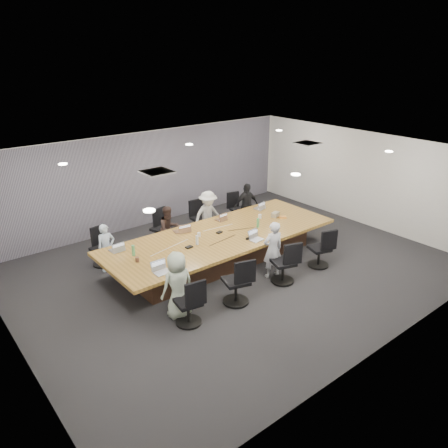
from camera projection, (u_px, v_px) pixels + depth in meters
floor at (234, 268)px, 10.70m from camera, size 10.00×8.00×0.00m
ceiling at (235, 156)px, 9.66m from camera, size 10.00×8.00×0.00m
wall_back at (149, 178)px, 13.07m from camera, size 10.00×0.00×2.80m
wall_front at (389, 281)px, 7.29m from camera, size 10.00×0.00×2.80m
wall_left at (6, 282)px, 7.28m from camera, size 0.00×8.00×2.80m
wall_right at (362, 178)px, 13.08m from camera, size 0.00×8.00×2.80m
curtain at (150, 179)px, 13.01m from camera, size 9.80×0.04×2.80m
conference_table at (222, 247)px, 10.92m from camera, size 6.00×2.20×0.74m
chair_0 at (101, 251)px, 10.74m from camera, size 0.60×0.60×0.74m
chair_1 at (163, 232)px, 11.74m from camera, size 0.71×0.71×0.86m
chair_2 at (201, 221)px, 12.49m from camera, size 0.60×0.60×0.83m
chair_3 at (238, 212)px, 13.33m from camera, size 0.60×0.60×0.74m
chair_4 at (188, 306)px, 8.42m from camera, size 0.62×0.62×0.80m
chair_5 at (236, 284)px, 9.11m from camera, size 0.73×0.73×0.87m
chair_6 at (283, 266)px, 9.94m from camera, size 0.71×0.71×0.83m
chair_7 at (319, 251)px, 10.68m from camera, size 0.67×0.67×0.80m
person_0 at (107, 248)px, 10.41m from camera, size 0.44×0.30×1.19m
laptop_0 at (116, 250)px, 9.95m from camera, size 0.31×0.22×0.02m
person_1 at (169, 229)px, 11.41m from camera, size 0.61×0.47×1.24m
laptop_1 at (181, 231)px, 10.97m from camera, size 0.38×0.29×0.02m
person_2 at (208, 215)px, 12.13m from camera, size 0.93×0.56×1.40m
laptop_2 at (220, 219)px, 11.71m from camera, size 0.30×0.22×0.02m
person_3 at (246, 206)px, 12.96m from camera, size 0.84×0.46×1.35m
laptop_3 at (259, 208)px, 12.53m from camera, size 0.34×0.26×0.02m
person_4 at (178, 285)px, 8.57m from camera, size 0.70×0.47×1.40m
laptop_4 at (163, 272)px, 8.94m from camera, size 0.35×0.24×0.02m
person_6 at (273, 250)px, 10.09m from camera, size 0.56×0.43×1.38m
laptop_6 at (257, 240)px, 10.47m from camera, size 0.35×0.26×0.02m
bottle_green_left at (133, 251)px, 9.64m from camera, size 0.07×0.07×0.25m
bottle_green_right at (258, 223)px, 11.18m from camera, size 0.07×0.07×0.24m
bottle_clear at (197, 240)px, 10.19m from camera, size 0.07×0.07×0.23m
cup_white_far at (199, 235)px, 10.65m from camera, size 0.09×0.09×0.10m
cup_white_near at (260, 216)px, 11.79m from camera, size 0.10×0.10×0.11m
mug_brown at (137, 259)px, 9.40m from camera, size 0.10×0.10×0.10m
mic_left at (189, 247)px, 10.07m from camera, size 0.17×0.12×0.03m
mic_right at (219, 232)px, 10.87m from camera, size 0.17×0.13×0.03m
stapler at (248, 238)px, 10.50m from camera, size 0.15×0.04×0.05m
canvas_bag at (275, 215)px, 11.90m from camera, size 0.27×0.21×0.13m
snack_packet at (283, 217)px, 11.83m from camera, size 0.23×0.21×0.04m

